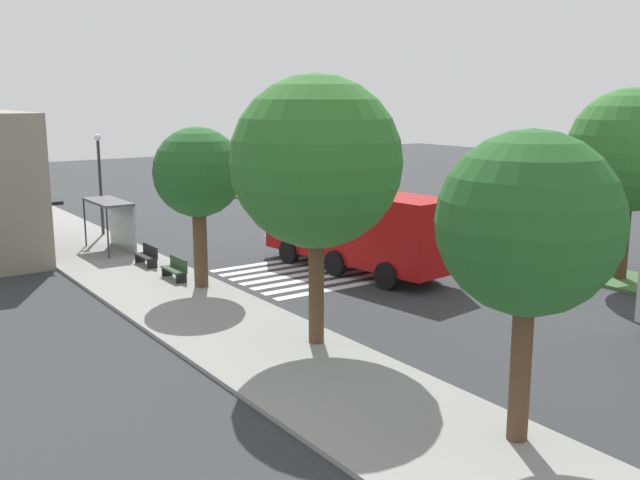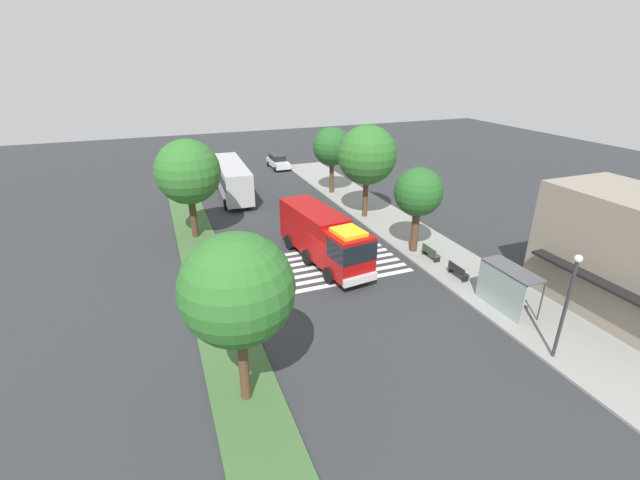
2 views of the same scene
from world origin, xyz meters
name	(u,v)px [view 1 (image 1 of 2)]	position (x,y,z in m)	size (l,w,h in m)	color
ground_plane	(338,263)	(0.00, 0.00, 0.00)	(120.00, 120.00, 0.00)	#2D3033
sidewalk	(162,290)	(0.00, 8.60, 0.07)	(60.00, 4.85, 0.14)	gray
median_strip	(457,243)	(0.00, -7.68, 0.07)	(60.00, 3.00, 0.14)	#3D6033
crosswalk	(349,267)	(-0.85, 0.00, 0.01)	(5.85, 11.13, 0.01)	silver
fire_truck	(350,225)	(-1.32, 0.34, 2.02)	(9.86, 3.65, 3.57)	#A50C0C
bus_stop_shelter	(115,214)	(8.08, 7.55, 1.89)	(3.50, 1.40, 2.46)	#4C4C51
bench_near_shelter	(147,255)	(4.08, 7.56, 0.59)	(1.60, 0.50, 0.90)	black
bench_west_of_shelter	(175,268)	(1.02, 7.56, 0.59)	(1.60, 0.50, 0.90)	#2D472D
street_lamp	(100,175)	(12.42, 6.78, 3.39)	(0.36, 0.36, 5.42)	#2D2D30
sidewalk_tree_far_west	(529,225)	(-16.49, 7.18, 4.95)	(3.92, 3.92, 6.81)	#513823
sidewalk_tree_west	(316,162)	(-8.66, 7.18, 5.66)	(5.10, 5.10, 8.10)	#513823
sidewalk_tree_center	(198,174)	(-0.61, 7.18, 4.62)	(3.48, 3.48, 6.28)	#513823
median_tree_far_west	(630,151)	(-9.31, -7.68, 5.40)	(4.95, 4.95, 7.76)	#47301E
median_tree_west	(346,132)	(9.69, -7.68, 5.37)	(4.49, 4.49, 7.49)	#513823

